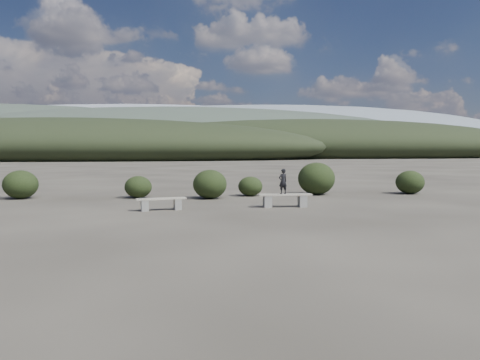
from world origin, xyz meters
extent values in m
plane|color=#2E2A23|center=(0.00, 0.00, 0.00)|extent=(1200.00, 1200.00, 0.00)
cube|color=gray|center=(-3.76, 4.44, 0.19)|extent=(0.30, 0.37, 0.38)
cube|color=gray|center=(-2.64, 4.67, 0.19)|extent=(0.30, 0.37, 0.38)
cube|color=gray|center=(-3.20, 4.56, 0.40)|extent=(1.74, 0.69, 0.05)
cube|color=gray|center=(0.59, 4.88, 0.22)|extent=(0.27, 0.38, 0.43)
cube|color=gray|center=(1.89, 4.88, 0.22)|extent=(0.27, 0.38, 0.43)
cube|color=gray|center=(1.24, 4.88, 0.46)|extent=(1.95, 0.41, 0.05)
imported|color=black|center=(1.16, 4.88, 0.95)|extent=(0.39, 0.32, 0.92)
ellipsoid|color=black|center=(-4.37, 8.90, 0.48)|extent=(1.17, 1.17, 0.96)
ellipsoid|color=black|center=(-1.29, 8.22, 0.62)|extent=(1.45, 1.45, 1.24)
ellipsoid|color=black|center=(0.60, 9.14, 0.44)|extent=(1.11, 1.11, 0.88)
ellipsoid|color=black|center=(3.76, 9.40, 0.75)|extent=(1.72, 1.72, 1.50)
ellipsoid|color=black|center=(8.29, 9.23, 0.55)|extent=(1.33, 1.33, 1.11)
ellipsoid|color=black|center=(-9.33, 9.22, 0.61)|extent=(1.44, 1.44, 1.22)
ellipsoid|color=black|center=(-25.00, 90.00, 2.70)|extent=(110.00, 40.00, 12.00)
ellipsoid|color=black|center=(35.00, 110.00, 3.15)|extent=(120.00, 44.00, 14.00)
ellipsoid|color=#303B30|center=(0.00, 160.00, 5.40)|extent=(190.00, 64.00, 24.00)
ellipsoid|color=slate|center=(70.00, 300.00, 9.90)|extent=(340.00, 110.00, 44.00)
ellipsoid|color=gray|center=(-30.00, 400.00, 12.60)|extent=(460.00, 140.00, 56.00)
camera|label=1|loc=(-2.52, -11.72, 2.09)|focal=35.00mm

